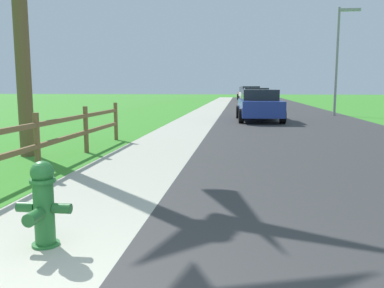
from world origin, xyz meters
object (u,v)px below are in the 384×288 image
parked_car_white (250,95)px  parked_car_red (247,93)px  parked_car_beige (256,98)px  street_lamp (339,51)px  parked_suv_blue (259,105)px  fire_hydrant (43,203)px

parked_car_white → parked_car_red: parked_car_white is taller
parked_car_beige → street_lamp: size_ratio=0.87×
parked_car_beige → street_lamp: (4.21, -6.32, 2.73)m
parked_suv_blue → street_lamp: (4.43, 3.95, 2.76)m
fire_hydrant → parked_suv_blue: parked_suv_blue is taller
parked_suv_blue → parked_car_red: size_ratio=0.98×
parked_suv_blue → parked_car_white: (0.06, 20.07, 0.09)m
fire_hydrant → parked_car_beige: 25.98m
fire_hydrant → parked_suv_blue: (2.81, 15.53, 0.29)m
parked_suv_blue → street_lamp: street_lamp is taller
parked_car_beige → street_lamp: 8.07m
parked_car_red → parked_car_beige: bearing=-89.0°
street_lamp → parked_car_white: bearing=105.2°
parked_suv_blue → street_lamp: bearing=41.7°
parked_car_red → street_lamp: size_ratio=0.81×
parked_car_white → street_lamp: street_lamp is taller
parked_suv_blue → parked_car_white: size_ratio=0.94×
parked_car_red → fire_hydrant: bearing=-93.4°
parked_car_red → street_lamp: 25.91m
fire_hydrant → street_lamp: street_lamp is taller
fire_hydrant → parked_suv_blue: 15.78m
parked_suv_blue → parked_car_beige: size_ratio=0.91×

